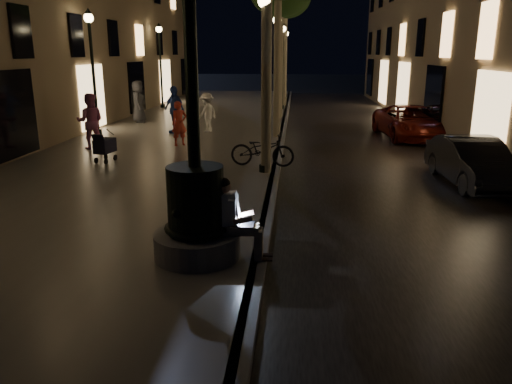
# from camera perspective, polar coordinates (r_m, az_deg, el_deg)

# --- Properties ---
(ground) EXTENTS (120.00, 120.00, 0.00)m
(ground) POSITION_cam_1_polar(r_m,az_deg,el_deg) (20.74, 3.02, 6.26)
(ground) COLOR black
(ground) RESTS_ON ground
(cobble_lane) EXTENTS (6.00, 45.00, 0.02)m
(cobble_lane) POSITION_cam_1_polar(r_m,az_deg,el_deg) (20.87, 11.33, 6.06)
(cobble_lane) COLOR black
(cobble_lane) RESTS_ON ground
(promenade) EXTENTS (8.00, 45.00, 0.20)m
(promenade) POSITION_cam_1_polar(r_m,az_deg,el_deg) (21.21, -7.91, 6.62)
(promenade) COLOR #635D57
(promenade) RESTS_ON ground
(curb_strip) EXTENTS (0.25, 45.00, 0.20)m
(curb_strip) POSITION_cam_1_polar(r_m,az_deg,el_deg) (20.72, 3.02, 6.53)
(curb_strip) COLOR #59595B
(curb_strip) RESTS_ON ground
(fountain_lamppost) EXTENTS (1.40, 1.40, 5.21)m
(fountain_lamppost) POSITION_cam_1_polar(r_m,az_deg,el_deg) (7.92, -6.91, -0.50)
(fountain_lamppost) COLOR #59595B
(fountain_lamppost) RESTS_ON promenade
(seated_man_laptop) EXTENTS (0.95, 0.32, 1.33)m
(seated_man_laptop) POSITION_cam_1_polar(r_m,az_deg,el_deg) (7.92, -2.49, -2.75)
(seated_man_laptop) COLOR tan
(seated_man_laptop) RESTS_ON promenade
(lamp_curb_a) EXTENTS (0.36, 0.36, 4.81)m
(lamp_curb_a) POSITION_cam_1_polar(r_m,az_deg,el_deg) (13.48, 0.99, 14.99)
(lamp_curb_a) COLOR black
(lamp_curb_a) RESTS_ON promenade
(lamp_curb_b) EXTENTS (0.36, 0.36, 4.81)m
(lamp_curb_b) POSITION_cam_1_polar(r_m,az_deg,el_deg) (21.47, 2.40, 15.26)
(lamp_curb_b) COLOR black
(lamp_curb_b) RESTS_ON promenade
(lamp_curb_c) EXTENTS (0.36, 0.36, 4.81)m
(lamp_curb_c) POSITION_cam_1_polar(r_m,az_deg,el_deg) (29.46, 3.05, 15.38)
(lamp_curb_c) COLOR black
(lamp_curb_c) RESTS_ON promenade
(lamp_curb_d) EXTENTS (0.36, 0.36, 4.81)m
(lamp_curb_d) POSITION_cam_1_polar(r_m,az_deg,el_deg) (37.46, 3.42, 15.45)
(lamp_curb_d) COLOR black
(lamp_curb_d) RESTS_ON promenade
(lamp_left_b) EXTENTS (0.36, 0.36, 4.81)m
(lamp_left_b) POSITION_cam_1_polar(r_m,az_deg,el_deg) (21.01, -18.25, 14.51)
(lamp_left_b) COLOR black
(lamp_left_b) RESTS_ON promenade
(lamp_left_c) EXTENTS (0.36, 0.36, 4.81)m
(lamp_left_c) POSITION_cam_1_polar(r_m,az_deg,el_deg) (30.50, -10.90, 15.15)
(lamp_left_c) COLOR black
(lamp_left_c) RESTS_ON promenade
(stroller) EXTENTS (0.52, 0.98, 0.98)m
(stroller) POSITION_cam_1_polar(r_m,az_deg,el_deg) (15.66, -16.92, 5.06)
(stroller) COLOR black
(stroller) RESTS_ON promenade
(car_second) EXTENTS (1.59, 3.89, 1.26)m
(car_second) POSITION_cam_1_polar(r_m,az_deg,el_deg) (14.28, 23.52, 3.18)
(car_second) COLOR black
(car_second) RESTS_ON ground
(car_third) EXTENTS (2.63, 4.93, 1.32)m
(car_third) POSITION_cam_1_polar(r_m,az_deg,el_deg) (21.36, 17.28, 7.64)
(car_third) COLOR maroon
(car_third) RESTS_ON ground
(pedestrian_red) EXTENTS (0.68, 0.62, 1.55)m
(pedestrian_red) POSITION_cam_1_polar(r_m,az_deg,el_deg) (17.89, -8.76, 7.74)
(pedestrian_red) COLOR red
(pedestrian_red) RESTS_ON promenade
(pedestrian_pink) EXTENTS (1.06, 0.92, 1.88)m
(pedestrian_pink) POSITION_cam_1_polar(r_m,az_deg,el_deg) (17.92, -18.40, 7.67)
(pedestrian_pink) COLOR #C06597
(pedestrian_pink) RESTS_ON promenade
(pedestrian_white) EXTENTS (1.06, 1.18, 1.59)m
(pedestrian_white) POSITION_cam_1_polar(r_m,az_deg,el_deg) (20.92, -5.62, 9.04)
(pedestrian_white) COLOR white
(pedestrian_white) RESTS_ON promenade
(pedestrian_blue) EXTENTS (1.17, 1.03, 1.90)m
(pedestrian_blue) POSITION_cam_1_polar(r_m,az_deg,el_deg) (20.69, -9.32, 9.27)
(pedestrian_blue) COLOR navy
(pedestrian_blue) RESTS_ON promenade
(pedestrian_dark) EXTENTS (0.80, 1.05, 1.93)m
(pedestrian_dark) POSITION_cam_1_polar(r_m,az_deg,el_deg) (24.34, -13.31, 10.03)
(pedestrian_dark) COLOR #37383D
(pedestrian_dark) RESTS_ON promenade
(bicycle) EXTENTS (1.91, 0.82, 0.97)m
(bicycle) POSITION_cam_1_polar(r_m,az_deg,el_deg) (14.46, 0.73, 4.88)
(bicycle) COLOR black
(bicycle) RESTS_ON promenade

